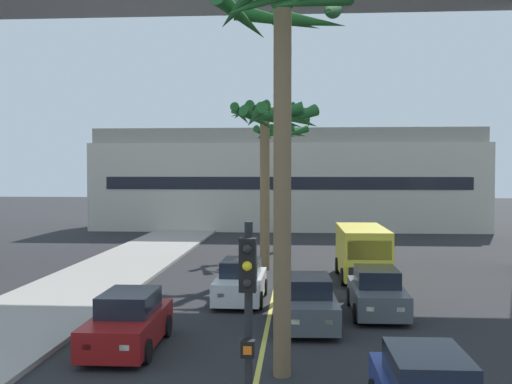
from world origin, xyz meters
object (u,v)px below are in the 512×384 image
at_px(car_queue_third, 241,282).
at_px(palm_tree_mid_median, 265,135).
at_px(car_queue_front, 128,323).
at_px(palm_tree_near_median, 281,150).
at_px(car_queue_second, 377,293).
at_px(palm_tree_far_median, 281,138).
at_px(car_queue_fifth, 308,303).
at_px(traffic_light_median_near, 248,326).
at_px(delivery_van, 362,251).
at_px(palm_tree_farthest_median, 283,72).

bearing_deg(car_queue_third, palm_tree_mid_median, 86.00).
xyz_separation_m(car_queue_front, palm_tree_near_median, (3.63, 20.93, 5.47)).
relative_size(car_queue_second, palm_tree_far_median, 0.55).
height_order(car_queue_third, palm_tree_mid_median, palm_tree_mid_median).
xyz_separation_m(car_queue_front, palm_tree_far_median, (4.03, 6.38, 5.43)).
distance_m(car_queue_front, car_queue_second, 8.70).
xyz_separation_m(car_queue_third, car_queue_fifth, (2.48, -3.46, 0.00)).
bearing_deg(car_queue_front, traffic_light_median_near, -63.02).
relative_size(car_queue_front, car_queue_fifth, 0.99).
bearing_deg(car_queue_fifth, car_queue_second, 36.15).
height_order(delivery_van, palm_tree_mid_median, palm_tree_mid_median).
xyz_separation_m(car_queue_second, palm_tree_far_median, (-3.36, 1.80, 5.43)).
bearing_deg(car_queue_second, car_queue_third, 160.56).
bearing_deg(car_queue_front, delivery_van, 55.99).
xyz_separation_m(car_queue_second, car_queue_third, (-4.86, 1.72, 0.00)).
bearing_deg(car_queue_second, palm_tree_farthest_median, -115.11).
xyz_separation_m(palm_tree_near_median, palm_tree_mid_median, (-0.60, -7.37, 0.46)).
bearing_deg(car_queue_fifth, car_queue_third, 125.64).
distance_m(delivery_van, palm_tree_farthest_median, 14.85).
bearing_deg(car_queue_front, palm_tree_farthest_median, -24.64).
height_order(car_queue_front, palm_tree_near_median, palm_tree_near_median).
bearing_deg(delivery_van, palm_tree_far_median, -126.21).
height_order(car_queue_second, palm_tree_mid_median, palm_tree_mid_median).
height_order(car_queue_front, traffic_light_median_near, traffic_light_median_near).
xyz_separation_m(traffic_light_median_near, palm_tree_mid_median, (-0.95, 21.39, 3.94)).
distance_m(delivery_van, traffic_light_median_near, 19.44).
bearing_deg(palm_tree_farthest_median, palm_tree_mid_median, 94.71).
distance_m(traffic_light_median_near, palm_tree_mid_median, 21.77).
relative_size(car_queue_fifth, palm_tree_far_median, 0.56).
height_order(car_queue_second, car_queue_fifth, same).
relative_size(delivery_van, traffic_light_median_near, 1.26).
xyz_separation_m(car_queue_fifth, delivery_van, (2.57, 8.38, 0.57)).
height_order(traffic_light_median_near, palm_tree_far_median, palm_tree_far_median).
bearing_deg(palm_tree_far_median, car_queue_third, -176.85).
distance_m(car_queue_third, palm_tree_farthest_median, 10.70).
relative_size(delivery_van, palm_tree_mid_median, 0.63).
distance_m(car_queue_front, palm_tree_near_median, 21.93).
bearing_deg(palm_tree_far_median, car_queue_second, -28.15).
relative_size(car_queue_fifth, palm_tree_near_median, 0.54).
bearing_deg(traffic_light_median_near, car_queue_fifth, 84.54).
distance_m(palm_tree_near_median, palm_tree_far_median, 14.55).
bearing_deg(traffic_light_median_near, car_queue_second, 74.66).
bearing_deg(car_queue_second, traffic_light_median_near, -105.34).
bearing_deg(car_queue_front, car_queue_fifth, 29.56).
xyz_separation_m(car_queue_third, palm_tree_far_median, (1.50, 0.08, 5.43)).
bearing_deg(palm_tree_far_median, palm_tree_mid_median, 97.88).
relative_size(traffic_light_median_near, palm_tree_far_median, 0.56).
height_order(traffic_light_median_near, palm_tree_near_median, palm_tree_near_median).
bearing_deg(palm_tree_farthest_median, car_queue_third, 102.20).
distance_m(palm_tree_far_median, palm_tree_farthest_median, 8.44).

